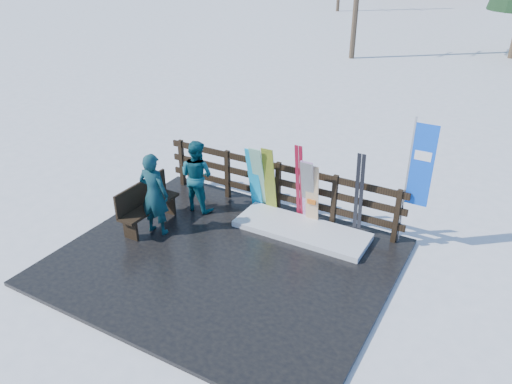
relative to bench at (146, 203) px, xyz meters
The scene contains 16 objects.
ground 2.19m from the bench, ahead, with size 700.00×700.00×0.00m, color white.
deck 2.18m from the bench, ahead, with size 6.00×5.00×0.08m, color black.
fence 2.82m from the bench, 42.40° to the left, with size 5.60×0.10×1.15m.
snow_patch 3.25m from the bench, 23.82° to the left, with size 2.75×1.00×0.12m, color white.
bench is the anchor object (origin of this frame).
snowboard_0 2.34m from the bench, 46.22° to the left, with size 0.27×0.03×1.53m, color #11B1E9.
snowboard_1 2.43m from the bench, 44.10° to the left, with size 0.27×0.03×1.59m, color white.
snowboard_2 2.62m from the bench, 40.23° to the left, with size 0.27×0.03×1.59m, color #E4FF2F.
snowboard_3 3.35m from the bench, 30.23° to the left, with size 0.26×0.03×1.51m, color white.
snowboard_4 3.34m from the bench, 30.24° to the left, with size 0.27×0.03×1.49m, color black.
snowboard_5 3.43m from the bench, 29.43° to the left, with size 0.28×0.03×1.39m, color silver.
ski_pair_a 3.20m from the bench, 33.41° to the left, with size 0.17×0.29×1.75m.
ski_pair_b 4.33m from the bench, 23.99° to the left, with size 0.17×0.19×1.82m.
rental_flag 5.41m from the bench, 21.61° to the left, with size 0.45×0.04×2.60m.
person_front 0.51m from the bench, 19.44° to the right, with size 0.63×0.42×1.74m, color #134D45.
person_back 1.24m from the bench, 65.13° to the left, with size 0.78×0.61×1.61m, color #12505F.
Camera 1 is at (4.36, -6.45, 5.53)m, focal length 35.00 mm.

